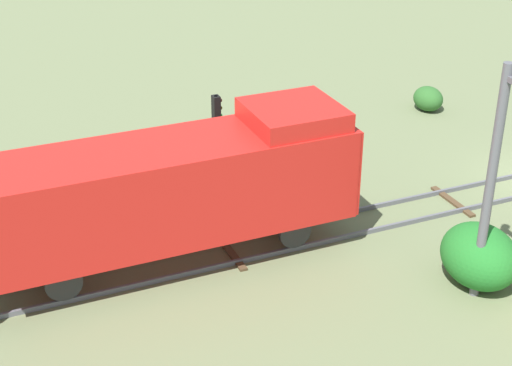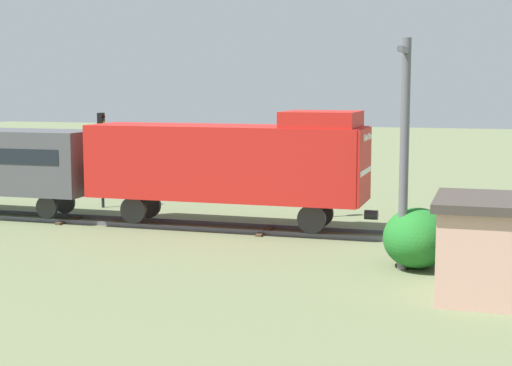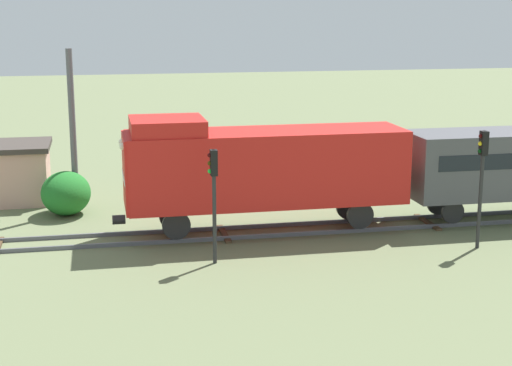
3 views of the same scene
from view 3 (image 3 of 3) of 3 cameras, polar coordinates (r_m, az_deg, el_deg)
locomotive at (r=30.96m, az=0.36°, el=1.29°), size 2.90×11.60×4.60m
traffic_signal_mid at (r=27.26m, az=-3.09°, el=-0.15°), size 0.32×0.34×4.09m
traffic_signal_far at (r=30.10m, az=16.11°, el=1.07°), size 0.32×0.34×4.46m
catenary_mast at (r=35.15m, az=-13.20°, el=4.07°), size 1.94×0.28×7.17m
relay_hut at (r=38.13m, az=-16.81°, el=0.79°), size 3.50×2.90×2.74m
bush_far at (r=35.18m, az=-13.66°, el=-0.72°), size 2.62×2.14×1.91m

